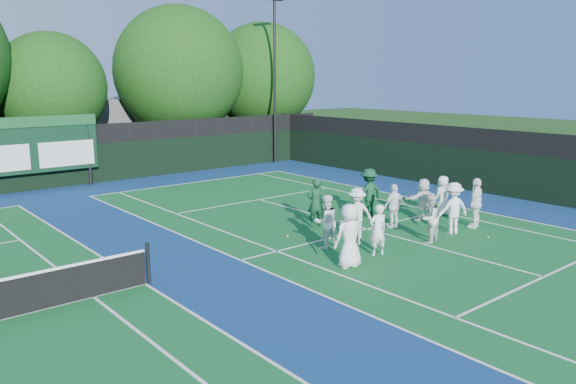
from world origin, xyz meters
TOP-DOWN VIEW (x-y plane):
  - ground at (0.00, 0.00)m, footprint 120.00×120.00m
  - court_apron at (-6.00, 1.00)m, footprint 34.00×32.00m
  - near_court at (0.00, 1.00)m, footprint 11.05×23.85m
  - back_fence at (-6.00, 16.00)m, footprint 34.00×0.08m
  - divider_fence_right at (9.00, 1.00)m, footprint 0.08×32.00m
  - scoreboard at (-7.01, 15.59)m, footprint 6.00×0.21m
  - clubhouse at (-2.00, 24.00)m, footprint 18.00×6.00m
  - light_pole_right at (7.50, 15.70)m, footprint 1.20×0.30m
  - tree_c at (-4.60, 19.58)m, footprint 5.85×5.85m
  - tree_d at (3.11, 19.58)m, footprint 7.97×7.97m
  - tree_e at (9.57, 19.58)m, footprint 7.31×7.31m
  - tennis_ball_2 at (2.29, -2.37)m, footprint 0.07×0.07m
  - tennis_ball_3 at (-2.80, 2.06)m, footprint 0.07×0.07m
  - tennis_ball_4 at (0.80, 3.71)m, footprint 0.07×0.07m
  - tennis_ball_5 at (3.36, 0.66)m, footprint 0.07×0.07m
  - player_front_0 at (-3.45, -1.44)m, footprint 0.99×0.73m
  - player_front_1 at (-1.99, -1.22)m, footprint 0.66×0.53m
  - player_front_2 at (0.31, -1.39)m, footprint 0.90×0.76m
  - player_front_3 at (1.84, -1.24)m, footprint 1.31×1.02m
  - player_front_4 at (3.13, -1.32)m, footprint 1.14×0.70m
  - player_back_0 at (-2.68, 0.32)m, footprint 0.96×0.82m
  - player_back_1 at (-1.09, 0.51)m, footprint 1.26×1.03m
  - player_back_2 at (0.88, 0.54)m, footprint 0.97×0.49m
  - player_back_3 at (2.61, 0.58)m, footprint 1.54×0.70m
  - player_back_4 at (3.84, 0.57)m, footprint 0.79×0.53m
  - coach_left at (-1.18, 2.44)m, footprint 0.75×0.63m
  - coach_right at (1.45, 2.27)m, footprint 1.26×0.78m

SIDE VIEW (x-z plane):
  - ground at x=0.00m, z-range 0.00..0.00m
  - court_apron at x=-6.00m, z-range 0.00..0.01m
  - near_court at x=0.00m, z-range 0.01..0.01m
  - tennis_ball_2 at x=2.29m, z-range 0.00..0.07m
  - tennis_ball_3 at x=-2.80m, z-range 0.00..0.07m
  - tennis_ball_4 at x=0.80m, z-range 0.00..0.07m
  - tennis_ball_5 at x=3.36m, z-range 0.00..0.07m
  - player_back_4 at x=3.84m, z-range 0.00..1.56m
  - player_front_1 at x=-1.99m, z-range 0.00..1.59m
  - player_back_3 at x=2.61m, z-range 0.00..1.60m
  - player_back_2 at x=0.88m, z-range 0.00..1.60m
  - player_front_2 at x=0.31m, z-range 0.00..1.63m
  - player_back_1 at x=-1.09m, z-range 0.00..1.71m
  - player_back_0 at x=-2.68m, z-range 0.00..1.72m
  - coach_left at x=-1.18m, z-range 0.00..1.77m
  - player_front_3 at x=1.84m, z-range 0.00..1.79m
  - player_front_4 at x=3.13m, z-range 0.00..1.81m
  - player_front_0 at x=-3.45m, z-range 0.00..1.85m
  - coach_right at x=1.45m, z-range 0.00..1.88m
  - back_fence at x=-6.00m, z-range -0.14..2.86m
  - divider_fence_right at x=9.00m, z-range -0.14..2.86m
  - clubhouse at x=-2.00m, z-range 0.00..4.00m
  - scoreboard at x=-7.01m, z-range 0.42..3.97m
  - tree_c at x=-4.60m, z-range 0.78..8.50m
  - tree_e at x=9.57m, z-range 0.68..9.73m
  - tree_d at x=3.11m, z-range 0.65..10.32m
  - light_pole_right at x=7.50m, z-range 1.24..11.36m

